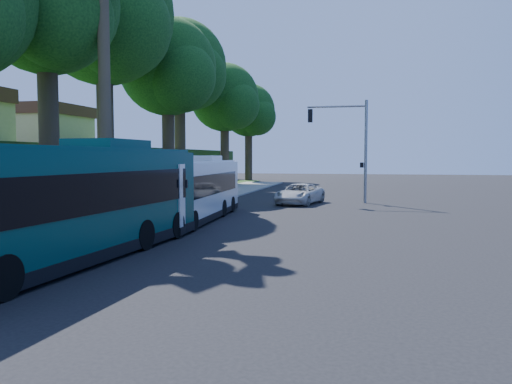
% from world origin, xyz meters
% --- Properties ---
extents(ground, '(140.00, 140.00, 0.00)m').
position_xyz_m(ground, '(0.00, 0.00, 0.00)').
color(ground, black).
rests_on(ground, ground).
extents(sidewalk, '(4.50, 70.00, 0.12)m').
position_xyz_m(sidewalk, '(-7.30, 0.00, 0.06)').
color(sidewalk, gray).
rests_on(sidewalk, ground).
extents(red_curb, '(0.25, 30.00, 0.13)m').
position_xyz_m(red_curb, '(-5.00, -4.00, 0.07)').
color(red_curb, maroon).
rests_on(red_curb, ground).
extents(grass_verge, '(8.00, 70.00, 0.06)m').
position_xyz_m(grass_verge, '(-13.00, 5.00, 0.03)').
color(grass_verge, '#234719').
rests_on(grass_verge, ground).
extents(bus_shelter, '(3.20, 1.51, 2.55)m').
position_xyz_m(bus_shelter, '(-7.26, -2.86, 1.81)').
color(bus_shelter, black).
rests_on(bus_shelter, ground).
extents(stop_sign_pole, '(0.35, 0.06, 3.17)m').
position_xyz_m(stop_sign_pole, '(-5.40, -5.00, 2.08)').
color(stop_sign_pole, gray).
rests_on(stop_sign_pole, ground).
extents(traffic_signal_pole, '(4.10, 0.30, 7.00)m').
position_xyz_m(traffic_signal_pole, '(3.78, 10.00, 4.42)').
color(traffic_signal_pole, gray).
rests_on(traffic_signal_pole, ground).
extents(hillside_backdrop, '(24.00, 60.00, 8.80)m').
position_xyz_m(hillside_backdrop, '(-26.30, 15.10, 2.44)').
color(hillside_backdrop, '#234719').
rests_on(hillside_backdrop, ground).
extents(tree_0, '(8.40, 8.00, 15.70)m').
position_xyz_m(tree_0, '(-12.40, -0.02, 11.20)').
color(tree_0, '#382B1E').
rests_on(tree_0, ground).
extents(tree_1, '(10.50, 10.00, 18.26)m').
position_xyz_m(tree_1, '(-13.37, 7.98, 12.73)').
color(tree_1, '#382B1E').
rests_on(tree_1, ground).
extents(tree_2, '(8.82, 8.40, 15.12)m').
position_xyz_m(tree_2, '(-11.89, 15.98, 10.48)').
color(tree_2, '#382B1E').
rests_on(tree_2, ground).
extents(tree_3, '(10.08, 9.60, 17.28)m').
position_xyz_m(tree_3, '(-13.88, 23.98, 11.98)').
color(tree_3, '#382B1E').
rests_on(tree_3, ground).
extents(tree_4, '(8.40, 8.00, 14.14)m').
position_xyz_m(tree_4, '(-11.40, 31.98, 9.73)').
color(tree_4, '#382B1E').
rests_on(tree_4, ground).
extents(tree_5, '(7.35, 7.00, 12.86)m').
position_xyz_m(tree_5, '(-10.41, 39.99, 8.96)').
color(tree_5, '#382B1E').
rests_on(tree_5, ground).
extents(white_bus, '(2.83, 10.90, 3.22)m').
position_xyz_m(white_bus, '(-3.50, -1.49, 1.57)').
color(white_bus, silver).
rests_on(white_bus, ground).
extents(teal_bus, '(3.49, 12.65, 3.73)m').
position_xyz_m(teal_bus, '(-3.79, -11.43, 1.82)').
color(teal_bus, '#0A3C39').
rests_on(teal_bus, ground).
extents(pickup, '(3.23, 5.26, 1.36)m').
position_xyz_m(pickup, '(0.51, 8.35, 0.68)').
color(pickup, beige).
rests_on(pickup, ground).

